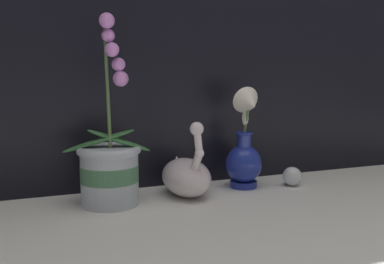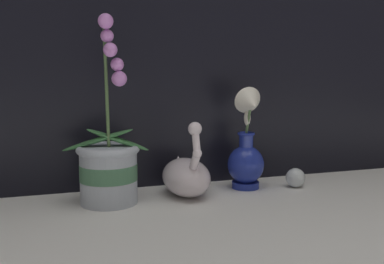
{
  "view_description": "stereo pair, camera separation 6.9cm",
  "coord_description": "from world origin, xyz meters",
  "px_view_note": "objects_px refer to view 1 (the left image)",
  "views": [
    {
      "loc": [
        -0.45,
        -0.94,
        0.32
      ],
      "look_at": [
        -0.03,
        0.12,
        0.17
      ],
      "focal_mm": 42.0,
      "sensor_mm": 36.0,
      "label": 1
    },
    {
      "loc": [
        -0.38,
        -0.96,
        0.32
      ],
      "look_at": [
        -0.03,
        0.12,
        0.17
      ],
      "focal_mm": 42.0,
      "sensor_mm": 36.0,
      "label": 2
    }
  ],
  "objects_px": {
    "glass_sphere": "(292,176)",
    "orchid_potted_plant": "(110,165)",
    "swan_figurine": "(186,175)",
    "blue_vase": "(245,152)"
  },
  "relations": [
    {
      "from": "swan_figurine",
      "to": "glass_sphere",
      "type": "distance_m",
      "value": 0.32
    },
    {
      "from": "swan_figurine",
      "to": "glass_sphere",
      "type": "relative_size",
      "value": 3.83
    },
    {
      "from": "glass_sphere",
      "to": "orchid_potted_plant",
      "type": "bearing_deg",
      "value": 179.58
    },
    {
      "from": "swan_figurine",
      "to": "blue_vase",
      "type": "relative_size",
      "value": 0.74
    },
    {
      "from": "blue_vase",
      "to": "swan_figurine",
      "type": "bearing_deg",
      "value": -175.56
    },
    {
      "from": "swan_figurine",
      "to": "glass_sphere",
      "type": "xyz_separation_m",
      "value": [
        0.32,
        -0.02,
        -0.03
      ]
    },
    {
      "from": "blue_vase",
      "to": "glass_sphere",
      "type": "height_order",
      "value": "blue_vase"
    },
    {
      "from": "blue_vase",
      "to": "orchid_potted_plant",
      "type": "bearing_deg",
      "value": -176.14
    },
    {
      "from": "swan_figurine",
      "to": "blue_vase",
      "type": "bearing_deg",
      "value": 4.44
    },
    {
      "from": "glass_sphere",
      "to": "swan_figurine",
      "type": "bearing_deg",
      "value": 177.2
    }
  ]
}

